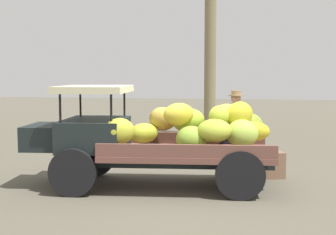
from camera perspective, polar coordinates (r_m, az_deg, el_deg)
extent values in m
plane|color=#5D5849|center=(8.63, 0.66, -8.44)|extent=(60.00, 60.00, 0.00)
cube|color=black|center=(8.47, -0.68, -5.52)|extent=(4.02, 0.84, 0.16)
cylinder|color=black|center=(7.97, -11.71, -6.69)|extent=(0.83, 0.22, 0.82)
cylinder|color=black|center=(9.49, -9.02, -4.71)|extent=(0.83, 0.22, 0.82)
cylinder|color=black|center=(7.69, 8.93, -7.10)|extent=(0.83, 0.22, 0.82)
cylinder|color=black|center=(9.25, 8.16, -4.96)|extent=(0.83, 0.22, 0.82)
cube|color=brown|center=(8.41, 2.38, -4.36)|extent=(3.16, 2.01, 0.10)
cube|color=brown|center=(7.60, 2.17, -4.19)|extent=(2.99, 0.38, 0.22)
cube|color=brown|center=(9.18, 2.57, -2.53)|extent=(2.99, 0.38, 0.22)
cube|color=black|center=(8.59, -9.02, -2.02)|extent=(1.25, 1.62, 0.55)
cube|color=black|center=(8.85, -14.69, -2.28)|extent=(0.80, 1.13, 0.44)
cylinder|color=black|center=(8.04, -13.20, 1.33)|extent=(0.04, 0.04, 0.55)
cylinder|color=black|center=(9.27, -10.78, 1.90)|extent=(0.04, 0.04, 0.55)
cylinder|color=black|center=(7.81, -7.04, 1.32)|extent=(0.04, 0.04, 0.55)
cylinder|color=black|center=(9.08, -5.42, 1.90)|extent=(0.04, 0.04, 0.55)
cube|color=beige|center=(8.53, -9.10, 3.48)|extent=(1.37, 1.64, 0.12)
ellipsoid|color=yellow|center=(8.12, 1.33, 0.41)|extent=(0.74, 0.73, 0.47)
ellipsoid|color=gold|center=(8.82, -0.65, -0.16)|extent=(0.65, 0.65, 0.57)
ellipsoid|color=yellow|center=(8.62, 10.35, -1.70)|extent=(0.72, 0.54, 0.45)
ellipsoid|color=yellow|center=(8.34, 8.80, 0.32)|extent=(0.79, 0.78, 0.62)
ellipsoid|color=gold|center=(7.92, -6.06, -1.71)|extent=(0.69, 0.66, 0.51)
ellipsoid|color=gold|center=(8.73, 2.51, -0.39)|extent=(0.59, 0.65, 0.62)
ellipsoid|color=#AEC036|center=(7.87, 5.76, -1.60)|extent=(0.62, 0.60, 0.53)
ellipsoid|color=#B3C338|center=(8.28, 6.51, 0.19)|extent=(0.66, 0.66, 0.49)
ellipsoid|color=gold|center=(8.75, 7.18, 0.49)|extent=(0.78, 0.79, 0.51)
ellipsoid|color=#A6CC35|center=(8.51, 2.55, -0.38)|extent=(0.82, 0.79, 0.52)
ellipsoid|color=#B1D04B|center=(8.10, 9.15, -1.94)|extent=(0.57, 0.54, 0.60)
ellipsoid|color=#92AA38|center=(8.83, 10.06, -1.16)|extent=(0.69, 0.64, 0.53)
ellipsoid|color=#8FB537|center=(7.96, 2.91, -2.70)|extent=(0.64, 0.68, 0.60)
ellipsoid|color=gold|center=(8.68, -3.06, -1.96)|extent=(0.79, 0.79, 0.50)
cylinder|color=#48516F|center=(10.25, 8.99, -3.84)|extent=(0.15, 0.15, 0.86)
cylinder|color=#48516F|center=(10.16, 7.61, -3.90)|extent=(0.15, 0.15, 0.86)
cube|color=#B1B3A9|center=(10.12, 8.36, 0.12)|extent=(0.46, 0.37, 0.56)
cylinder|color=#B1B3A9|center=(10.05, 9.09, 0.56)|extent=(0.40, 0.29, 0.10)
cylinder|color=#B1B3A9|center=(9.98, 8.01, 0.54)|extent=(0.21, 0.41, 0.10)
sphere|color=tan|center=(10.09, 8.39, 2.33)|extent=(0.22, 0.22, 0.22)
cylinder|color=#9C7E55|center=(10.09, 8.39, 2.71)|extent=(0.34, 0.34, 0.02)
cylinder|color=#9C7E55|center=(10.08, 8.40, 3.05)|extent=(0.20, 0.20, 0.10)
cube|color=#86614A|center=(9.51, 12.45, -5.67)|extent=(0.62, 0.61, 0.52)
cylinder|color=#827552|center=(15.83, 5.28, 13.07)|extent=(0.39, 0.39, 8.37)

